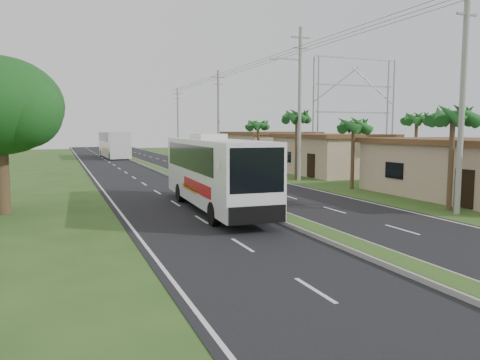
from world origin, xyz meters
name	(u,v)px	position (x,y,z in m)	size (l,w,h in m)	color
ground	(328,237)	(0.00, 0.00, 0.00)	(180.00, 180.00, 0.00)	#2F501D
road_asphalt	(189,182)	(0.00, 20.00, 0.01)	(14.00, 160.00, 0.02)	black
median_strip	(189,181)	(0.00, 20.00, 0.10)	(1.20, 160.00, 0.18)	gray
lane_edge_left	(100,186)	(-6.70, 20.00, 0.00)	(0.12, 160.00, 0.01)	silver
lane_edge_right	(268,179)	(6.70, 20.00, 0.00)	(0.12, 160.00, 0.01)	silver
shop_near	(475,168)	(14.00, 6.00, 1.78)	(8.60, 12.60, 3.52)	tan
shop_mid	(331,154)	(14.00, 22.00, 1.86)	(7.60, 10.60, 3.67)	tan
shop_far	(267,148)	(14.00, 36.00, 1.93)	(8.60, 11.60, 3.82)	tan
palm_verge_a	(453,116)	(9.00, 3.00, 4.74)	(2.40, 2.40, 5.45)	#473321
palm_verge_b	(353,125)	(9.40, 12.00, 4.36)	(2.40, 2.40, 5.05)	#473321
palm_verge_c	(297,117)	(8.80, 19.00, 5.12)	(2.40, 2.40, 5.85)	#473321
palm_verge_d	(258,125)	(9.30, 28.00, 4.55)	(2.40, 2.40, 5.25)	#473321
palm_behind_shop	(417,119)	(17.50, 15.00, 4.93)	(2.40, 2.40, 5.65)	#473321
utility_pole_a	(463,96)	(8.50, 2.00, 5.67)	(1.60, 0.28, 11.00)	gray
utility_pole_b	(299,102)	(8.47, 18.00, 6.26)	(3.20, 0.28, 12.00)	gray
utility_pole_c	(218,116)	(8.50, 38.00, 5.67)	(1.60, 0.28, 11.00)	gray
utility_pole_d	(178,121)	(8.50, 58.00, 5.42)	(1.60, 0.28, 10.50)	gray
billboard_lattice	(354,105)	(22.00, 30.00, 6.82)	(10.18, 1.18, 12.07)	gray
coach_bus_main	(214,168)	(-2.11, 7.37, 2.12)	(2.95, 12.03, 3.86)	white
coach_bus_far	(114,143)	(-1.82, 54.83, 2.13)	(3.18, 12.98, 3.76)	silver
motorcyclist	(226,197)	(-2.00, 5.90, 0.84)	(1.89, 0.66, 2.33)	black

